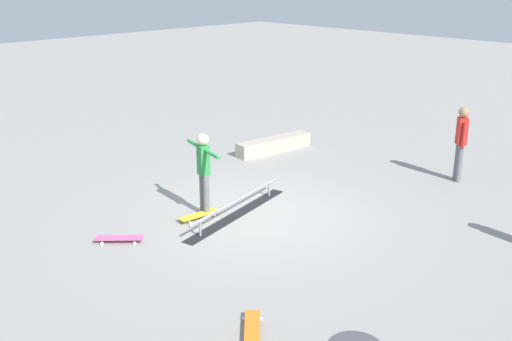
% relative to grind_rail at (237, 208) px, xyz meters
% --- Properties ---
extents(ground_plane, '(60.00, 60.00, 0.00)m').
position_rel_grind_rail_xyz_m(ground_plane, '(-0.28, 0.25, -0.14)').
color(ground_plane, gray).
extents(grind_rail, '(2.99, 0.90, 0.32)m').
position_rel_grind_rail_xyz_m(grind_rail, '(0.00, 0.00, 0.00)').
color(grind_rail, black).
rests_on(grind_rail, ground_plane).
extents(skate_ledge, '(2.16, 0.66, 0.35)m').
position_rel_grind_rail_xyz_m(skate_ledge, '(-3.45, -2.35, 0.04)').
color(skate_ledge, '#B2A893').
rests_on(skate_ledge, ground_plane).
extents(skater_main, '(0.39, 1.24, 1.57)m').
position_rel_grind_rail_xyz_m(skater_main, '(0.42, -0.44, 0.78)').
color(skater_main, slate).
rests_on(skater_main, ground_plane).
extents(skateboard_main, '(0.81, 0.31, 0.09)m').
position_rel_grind_rail_xyz_m(skateboard_main, '(0.63, -0.36, -0.06)').
color(skateboard_main, yellow).
rests_on(skateboard_main, ground_plane).
extents(bystander_red_shirt, '(0.31, 0.32, 1.63)m').
position_rel_grind_rail_xyz_m(bystander_red_shirt, '(-4.71, 1.96, 0.79)').
color(bystander_red_shirt, slate).
rests_on(bystander_red_shirt, ground_plane).
extents(loose_skateboard_pink, '(0.72, 0.69, 0.09)m').
position_rel_grind_rail_xyz_m(loose_skateboard_pink, '(2.23, -0.54, -0.06)').
color(loose_skateboard_pink, '#E05993').
rests_on(loose_skateboard_pink, ground_plane).
extents(loose_skateboard_orange, '(0.71, 0.71, 0.09)m').
position_rel_grind_rail_xyz_m(loose_skateboard_orange, '(2.48, 2.95, -0.06)').
color(loose_skateboard_orange, orange).
rests_on(loose_skateboard_orange, ground_plane).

